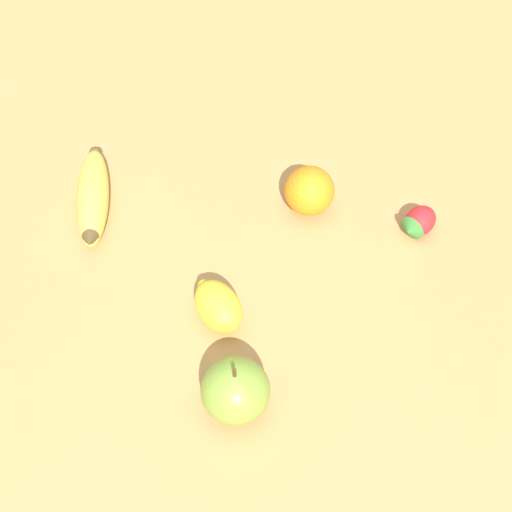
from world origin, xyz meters
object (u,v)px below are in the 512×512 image
Objects in this scene: apple at (235,390)px; orange at (309,191)px; strawberry at (418,222)px; lemon at (218,306)px; banana at (93,197)px.

orange is at bearing -166.64° from apple.
lemon reaches higher than strawberry.
strawberry is (-0.20, 0.42, -0.00)m from banana.
lemon is at bearing 38.70° from banana.
strawberry is 0.36m from apple.
banana is at bearing -58.93° from orange.
apple is (0.35, -0.08, 0.02)m from strawberry.
apple is at bearing 13.36° from orange.
apple is at bearing 42.50° from lemon.
apple is 0.12m from lemon.
apple is (0.31, 0.07, 0.00)m from orange.
lemon is (0.22, -0.01, -0.01)m from orange.
lemon is at bearing -2.25° from orange.
strawberry is 0.65× the size of lemon.
banana is 0.26m from lemon.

